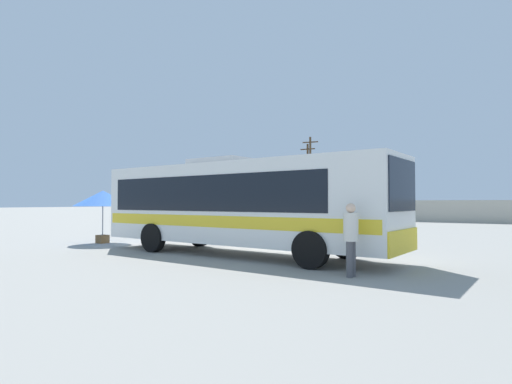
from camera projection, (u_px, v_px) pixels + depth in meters
The scene contains 11 objects.
ground_plane at pixel (352, 234), 23.26m from camera, with size 300.00×300.00×0.00m, color gray.
perimeter_wall at pixel (415, 211), 38.76m from camera, with size 80.00×0.30×2.02m, color #B2AD9E.
coach_bus_white_yellow at pixel (237, 202), 14.22m from camera, with size 11.28×3.31×3.37m.
attendant_by_bus_door at pixel (351, 235), 9.91m from camera, with size 0.39×0.39×1.79m.
vendor_umbrella_near_gate_blue at pixel (103, 199), 18.24m from camera, with size 2.51×2.51×2.34m.
parked_car_leftmost_red at pixel (284, 212), 42.12m from camera, with size 4.32×2.04×1.50m.
parked_car_second_silver at pixel (332, 213), 39.34m from camera, with size 4.33×2.11×1.48m.
utility_pole_near at pixel (310, 176), 46.76m from camera, with size 1.80×0.40×9.34m.
utility_pole_far at pixel (308, 179), 47.85m from camera, with size 1.80×0.24×8.68m.
roadside_tree_left at pixel (263, 176), 50.64m from camera, with size 4.09×4.09×6.81m.
roadside_tree_midleft at pixel (342, 182), 47.85m from camera, with size 5.18×5.18×6.44m.
Camera 1 is at (7.76, -12.65, 1.80)m, focal length 28.71 mm.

